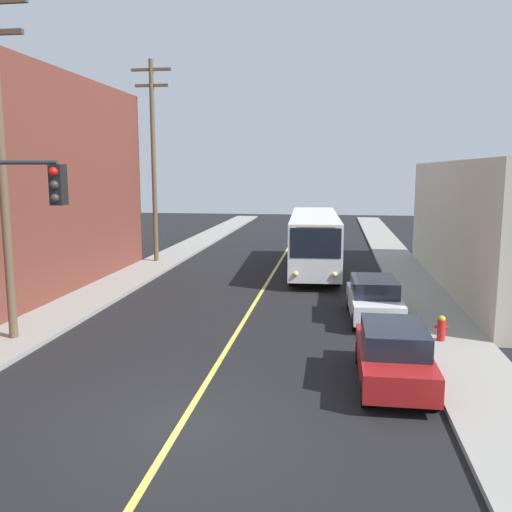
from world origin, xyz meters
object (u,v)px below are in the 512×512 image
object	(u,v)px
city_bus	(314,239)
parked_car_white	(374,298)
fire_hydrant	(441,328)
parked_car_red	(393,354)
utility_pole_mid	(153,154)
utility_pole_near	(1,151)

from	to	relation	value
city_bus	parked_car_white	bearing A→B (deg)	-75.43
parked_car_white	fire_hydrant	xyz separation A→B (m)	(1.98, -2.77, -0.26)
parked_car_red	utility_pole_mid	bearing A→B (deg)	125.03
utility_pole_near	fire_hydrant	xyz separation A→B (m)	(14.03, 1.67, -5.68)
utility_pole_mid	fire_hydrant	xyz separation A→B (m)	(14.35, -14.11, -6.07)
parked_car_white	utility_pole_mid	world-z (taller)	utility_pole_mid
utility_pole_near	parked_car_white	bearing A→B (deg)	20.22
parked_car_red	utility_pole_near	bearing A→B (deg)	170.74
city_bus	utility_pole_near	world-z (taller)	utility_pole_near
city_bus	parked_car_red	xyz separation A→B (m)	(2.74, -16.70, -0.98)
city_bus	fire_hydrant	distance (m)	13.91
utility_pole_mid	parked_car_white	bearing A→B (deg)	-42.50
parked_car_red	utility_pole_mid	size ratio (longest dim) A/B	0.37
city_bus	parked_car_white	world-z (taller)	city_bus
fire_hydrant	utility_pole_mid	bearing A→B (deg)	135.48
city_bus	utility_pole_near	distance (m)	18.01
city_bus	parked_car_red	size ratio (longest dim) A/B	2.78
parked_car_red	fire_hydrant	distance (m)	4.12
fire_hydrant	city_bus	bearing A→B (deg)	109.60
parked_car_red	city_bus	bearing A→B (deg)	99.33
utility_pole_near	utility_pole_mid	world-z (taller)	utility_pole_mid
parked_car_white	utility_pole_mid	distance (m)	17.75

